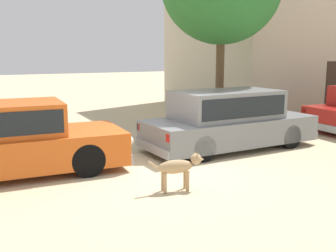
# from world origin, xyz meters

# --- Properties ---
(ground_plane) EXTENTS (80.00, 80.00, 0.00)m
(ground_plane) POSITION_xyz_m (0.00, 0.00, 0.00)
(ground_plane) COLOR #CCB78E
(parked_sedan_nearest) EXTENTS (4.60, 1.97, 1.47)m
(parked_sedan_nearest) POSITION_xyz_m (-2.91, 1.15, 0.72)
(parked_sedan_nearest) COLOR #D15619
(parked_sedan_nearest) RESTS_ON ground_plane
(parked_sedan_second) EXTENTS (4.69, 1.87, 1.50)m
(parked_sedan_second) POSITION_xyz_m (2.26, 1.02, 0.78)
(parked_sedan_second) COLOR slate
(parked_sedan_second) RESTS_ON ground_plane
(apartment_block) EXTENTS (12.12, 6.86, 9.20)m
(apartment_block) POSITION_xyz_m (11.36, 7.37, 4.60)
(apartment_block) COLOR #BCB299
(apartment_block) RESTS_ON ground_plane
(stray_dog_spotted) EXTENTS (1.06, 0.31, 0.69)m
(stray_dog_spotted) POSITION_xyz_m (-0.39, -1.23, 0.44)
(stray_dog_spotted) COLOR tan
(stray_dog_spotted) RESTS_ON ground_plane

